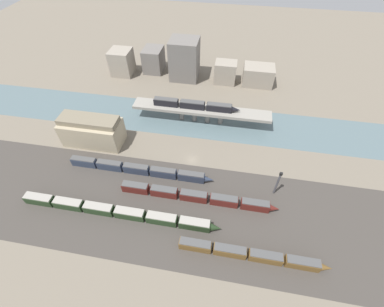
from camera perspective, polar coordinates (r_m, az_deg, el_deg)
The scene contains 16 objects.
ground_plane at distance 107.08m, azimuth -0.08°, elevation -1.41°, with size 400.00×400.00×0.00m, color #756B5B.
railbed_yard at distance 93.13m, azimuth -2.70°, elevation -12.34°, with size 280.00×42.00×0.01m, color #423D38.
river_water at distance 125.52m, azimuth 1.97°, elevation 7.29°, with size 320.00×24.95×0.01m, color slate.
bridge at distance 121.77m, azimuth 2.04°, elevation 9.48°, with size 64.61×7.77×7.25m.
train_on_bridge at distance 120.33m, azimuth 0.80°, elevation 10.72°, with size 40.33×2.99×3.49m.
train_yard_near at distance 85.95m, azimuth 13.06°, elevation -21.04°, with size 46.04×2.79×3.70m.
train_yard_mid at distance 94.05m, azimuth -16.09°, elevation -12.34°, with size 70.46×3.17×3.60m.
train_yard_far at distance 93.69m, azimuth 1.09°, elevation -9.55°, with size 57.15×2.90×3.84m.
train_yard_outer at distance 103.36m, azimuth -11.70°, elevation -3.48°, with size 57.88×2.65×3.89m.
warehouse_building at distance 118.62m, azimuth -21.31°, elevation 4.75°, with size 25.31×11.56×13.18m.
signal_tower at distance 96.88m, azimuth 18.44°, elevation -6.25°, with size 1.00×0.76×11.86m.
city_block_far_left at distance 164.19m, azimuth -15.32°, elevation 18.98°, with size 11.89×12.05×14.27m, color gray.
city_block_left at distance 164.23m, azimuth -8.53°, elevation 19.91°, with size 10.80×13.52×13.42m, color slate.
city_block_center at distance 153.38m, azimuth -1.69°, elevation 20.18°, with size 15.62×14.37×22.12m, color slate.
city_block_right at distance 152.34m, azimuth 7.40°, elevation 17.45°, with size 11.86×9.14×11.94m, color gray.
city_block_far_right at distance 154.37m, azimuth 14.48°, elevation 16.48°, with size 16.59×11.66×10.50m, color gray.
Camera 1 is at (12.39, -70.15, 79.94)m, focal length 24.00 mm.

